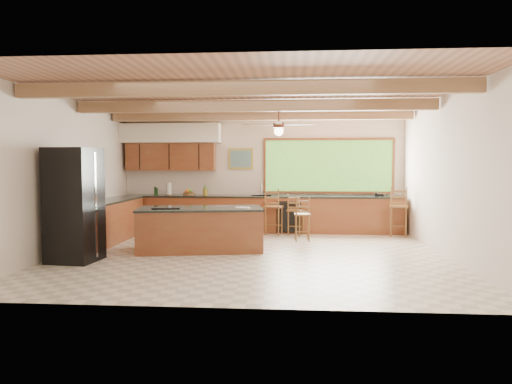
{
  "coord_description": "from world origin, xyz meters",
  "views": [
    {
      "loc": [
        0.73,
        -8.55,
        1.72
      ],
      "look_at": [
        0.03,
        0.8,
        1.14
      ],
      "focal_mm": 32.0,
      "sensor_mm": 36.0,
      "label": 1
    }
  ],
  "objects": [
    {
      "name": "bar_stool_d",
      "position": [
        3.3,
        2.38,
        0.7
      ],
      "size": [
        0.51,
        0.51,
        1.19
      ],
      "rotation": [
        0.0,
        0.0,
        -0.22
      ],
      "color": "brown",
      "rests_on": "ground"
    },
    {
      "name": "counter_run",
      "position": [
        -0.82,
        2.52,
        0.46
      ],
      "size": [
        7.12,
        3.1,
        1.24
      ],
      "color": "brown",
      "rests_on": "ground"
    },
    {
      "name": "refrigerator",
      "position": [
        -3.05,
        -0.84,
        1.0
      ],
      "size": [
        0.85,
        0.83,
        2.0
      ],
      "rotation": [
        0.0,
        0.0,
        -0.1
      ],
      "color": "black",
      "rests_on": "ground"
    },
    {
      "name": "bar_stool_b",
      "position": [
        0.87,
        2.4,
        0.59
      ],
      "size": [
        0.45,
        0.45,
        1.0
      ],
      "rotation": [
        0.0,
        0.0,
        -0.33
      ],
      "color": "brown",
      "rests_on": "ground"
    },
    {
      "name": "island",
      "position": [
        -1.05,
        0.36,
        0.43
      ],
      "size": [
        2.6,
        1.55,
        0.87
      ],
      "rotation": [
        0.0,
        0.0,
        0.17
      ],
      "color": "brown",
      "rests_on": "ground"
    },
    {
      "name": "room_shell",
      "position": [
        -0.17,
        0.65,
        2.21
      ],
      "size": [
        7.27,
        6.54,
        3.02
      ],
      "color": "beige",
      "rests_on": "ground"
    },
    {
      "name": "bar_stool_c",
      "position": [
        1.0,
        1.55,
        0.58
      ],
      "size": [
        0.37,
        0.37,
        0.98
      ],
      "rotation": [
        0.0,
        0.0,
        0.04
      ],
      "color": "brown",
      "rests_on": "ground"
    },
    {
      "name": "bar_stool_a",
      "position": [
        0.34,
        2.39,
        0.67
      ],
      "size": [
        0.49,
        0.49,
        1.14
      ],
      "rotation": [
        0.0,
        0.0,
        -0.23
      ],
      "color": "brown",
      "rests_on": "ground"
    },
    {
      "name": "ground",
      "position": [
        0.0,
        0.0,
        0.0
      ],
      "size": [
        7.2,
        7.2,
        0.0
      ],
      "primitive_type": "plane",
      "color": "beige",
      "rests_on": "ground"
    }
  ]
}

